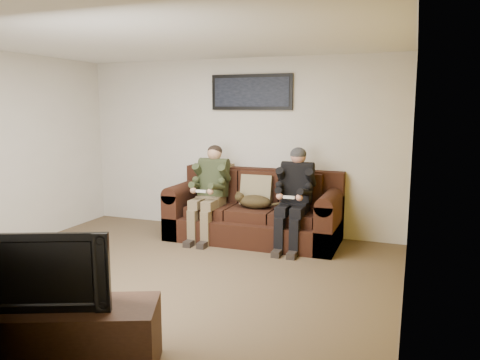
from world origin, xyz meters
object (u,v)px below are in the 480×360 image
at_px(sofa, 255,213).
at_px(cat, 254,201).
at_px(person_left, 210,186).
at_px(television, 43,269).
at_px(tv_stand, 47,339).
at_px(person_right, 295,191).
at_px(framed_poster, 251,92).

xyz_separation_m(sofa, cat, (0.03, -0.17, 0.21)).
relative_size(person_left, television, 1.37).
relative_size(sofa, tv_stand, 1.54).
relative_size(sofa, television, 2.47).
relative_size(person_right, tv_stand, 0.86).
bearing_deg(person_right, person_left, -179.98).
bearing_deg(tv_stand, television, -22.86).
height_order(person_left, television, person_left).
distance_m(sofa, television, 3.82).
bearing_deg(cat, sofa, 99.76).
distance_m(cat, tv_stand, 3.65).
height_order(person_right, cat, person_right).
distance_m(sofa, tv_stand, 3.80).
bearing_deg(framed_poster, sofa, -62.25).
bearing_deg(television, cat, 62.01).
bearing_deg(person_left, tv_stand, -84.81).
relative_size(person_left, person_right, 0.99).
distance_m(person_right, television, 3.70).
distance_m(cat, framed_poster, 1.63).
xyz_separation_m(sofa, tv_stand, (-0.30, -3.79, -0.13)).
height_order(framed_poster, television, framed_poster).
height_order(person_left, cat, person_left).
xyz_separation_m(tv_stand, television, (0.00, 0.00, 0.53)).
bearing_deg(cat, television, -95.13).
bearing_deg(person_left, sofa, 18.04).
height_order(sofa, person_left, person_left).
distance_m(framed_poster, television, 4.37).
xyz_separation_m(cat, television, (-0.32, -3.62, 0.19)).
height_order(framed_poster, tv_stand, framed_poster).
xyz_separation_m(cat, tv_stand, (-0.32, -3.62, -0.34)).
relative_size(person_left, cat, 2.03).
distance_m(cat, television, 3.64).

